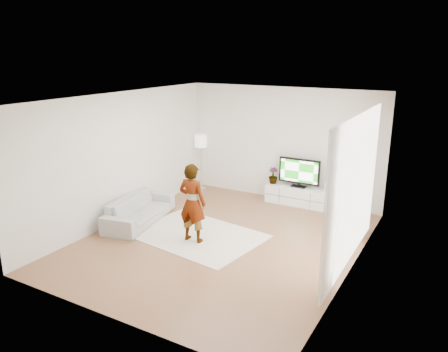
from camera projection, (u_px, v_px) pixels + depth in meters
The scene contains 17 objects.
floor at pixel (222, 241), 8.63m from camera, with size 6.00×6.00×0.00m, color #906241.
ceiling at pixel (222, 98), 7.85m from camera, with size 6.00×6.00×0.00m, color white.
wall_left at pixel (122, 157), 9.43m from camera, with size 0.02×6.00×2.80m, color white.
wall_right at pixel (356, 194), 7.05m from camera, with size 0.02×6.00×2.80m, color white.
wall_back at pixel (282, 144), 10.74m from camera, with size 5.00×0.02×2.80m, color white.
wall_front at pixel (108, 227), 5.73m from camera, with size 5.00×0.02×2.80m, color white.
window at pixel (359, 186), 7.30m from camera, with size 0.01×2.60×2.50m, color white.
curtain_near at pixel (332, 215), 6.28m from camera, with size 0.04×0.70×2.60m, color white.
curtain_far at pixel (370, 173), 8.45m from camera, with size 0.04×0.70×2.60m, color white.
media_console at pixel (298, 196), 10.62m from camera, with size 1.56×0.44×0.44m.
television at pixel (299, 172), 10.47m from camera, with size 1.02×0.20×0.71m.
game_console at pixel (326, 187), 10.20m from camera, with size 0.10×0.18×0.24m.
potted_plant at pixel (273, 176), 10.82m from camera, with size 0.23×0.23×0.40m, color #3F7238.
rug at pixel (197, 235), 8.89m from camera, with size 2.54×1.83×0.01m, color #F0E5CC.
player at pixel (192, 203), 8.42m from camera, with size 0.57×0.37×1.57m, color #334772.
sofa at pixel (139, 209), 9.52m from camera, with size 1.98×0.77×0.58m, color #AEAEA9.
floor_lamp at pixel (201, 143), 11.58m from camera, with size 0.33×0.33×1.48m.
Camera 1 is at (3.96, -6.87, 3.64)m, focal length 35.00 mm.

